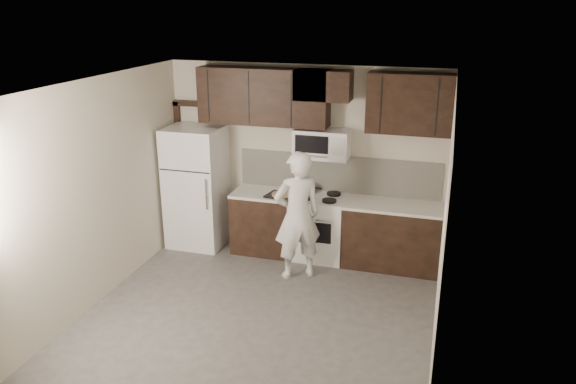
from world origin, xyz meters
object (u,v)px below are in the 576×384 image
at_px(microwave, 322,144).
at_px(person, 297,216).
at_px(refrigerator, 197,187).
at_px(stove, 318,227).

relative_size(microwave, person, 0.44).
xyz_separation_m(microwave, refrigerator, (-1.85, -0.17, -0.75)).
distance_m(stove, refrigerator, 1.90).
xyz_separation_m(stove, refrigerator, (-1.85, -0.05, 0.44)).
xyz_separation_m(stove, person, (-0.13, -0.68, 0.41)).
xyz_separation_m(refrigerator, person, (1.72, -0.63, -0.03)).
bearing_deg(stove, refrigerator, -178.49).
distance_m(stove, person, 0.80).
height_order(microwave, person, microwave).
bearing_deg(person, microwave, -132.29).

